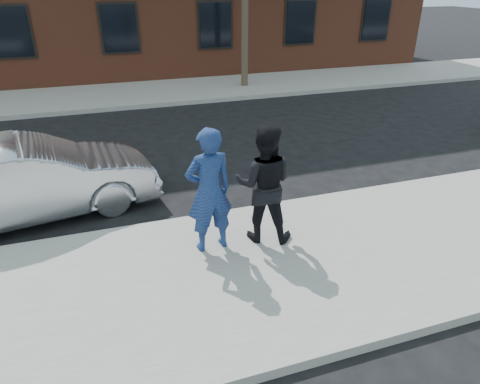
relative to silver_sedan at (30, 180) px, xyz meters
name	(u,v)px	position (x,y,z in m)	size (l,w,h in m)	color
ground	(196,279)	(2.38, -2.77, -0.73)	(100.00, 100.00, 0.00)	black
near_sidewalk	(200,285)	(2.38, -3.02, -0.66)	(50.00, 3.50, 0.15)	gray
near_curb	(176,223)	(2.38, -1.22, -0.66)	(50.00, 0.10, 0.15)	#999691
far_sidewalk	(127,94)	(2.38, 8.48, -0.66)	(50.00, 3.50, 0.15)	gray
far_curb	(132,107)	(2.38, 6.68, -0.66)	(50.00, 0.10, 0.15)	#999691
silver_sedan	(30,180)	(0.00, 0.00, 0.00)	(1.55, 4.43, 1.46)	#B7BABF
man_hoodie	(209,191)	(2.76, -2.23, 0.41)	(0.77, 0.56, 1.98)	navy
man_peacoat	(264,184)	(3.64, -2.22, 0.38)	(1.15, 1.05, 1.92)	black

